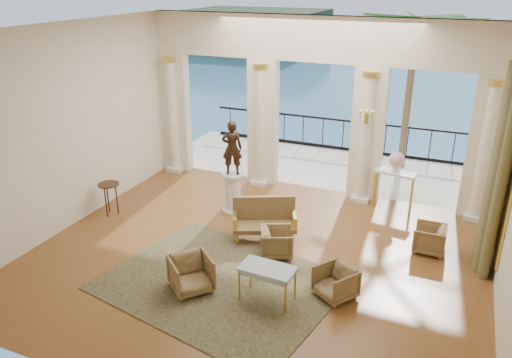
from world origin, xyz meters
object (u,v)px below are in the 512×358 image
at_px(pedestal, 233,193).
at_px(side_table, 109,188).
at_px(armchair_c, 430,237).
at_px(game_table, 267,271).
at_px(armchair_d, 277,241).
at_px(armchair_b, 336,281).
at_px(console_table, 395,178).
at_px(armchair_a, 191,272).
at_px(settee, 264,219).
at_px(statue, 232,148).

bearing_deg(pedestal, side_table, -153.98).
bearing_deg(side_table, armchair_c, 9.09).
bearing_deg(armchair_c, game_table, -40.27).
bearing_deg(armchair_d, armchair_b, -146.37).
bearing_deg(armchair_d, armchair_c, -88.10).
xyz_separation_m(game_table, pedestal, (-2.10, 3.02, -0.12)).
relative_size(armchair_c, pedestal, 0.66).
distance_m(armchair_c, armchair_d, 3.19).
height_order(armchair_d, pedestal, pedestal).
height_order(armchair_c, console_table, console_table).
relative_size(armchair_a, side_table, 0.92).
xyz_separation_m(armchair_d, console_table, (1.84, 3.27, 0.47)).
xyz_separation_m(armchair_a, armchair_c, (3.89, 3.14, -0.04)).
relative_size(armchair_a, armchair_b, 1.13).
bearing_deg(armchair_a, game_table, -38.24).
distance_m(settee, game_table, 2.30).
height_order(armchair_a, armchair_d, armchair_a).
bearing_deg(console_table, game_table, -97.30).
xyz_separation_m(armchair_a, armchair_d, (1.01, 1.76, -0.04)).
bearing_deg(pedestal, armchair_c, -1.67).
height_order(game_table, statue, statue).
relative_size(armchair_b, armchair_d, 0.99).
bearing_deg(statue, settee, 123.31).
xyz_separation_m(game_table, side_table, (-4.74, 1.73, 0.09)).
xyz_separation_m(armchair_a, armchair_b, (2.49, 0.81, -0.04)).
distance_m(armchair_a, armchair_b, 2.62).
bearing_deg(armchair_c, settee, -76.62).
bearing_deg(side_table, pedestal, 26.02).
xyz_separation_m(armchair_a, settee, (0.49, 2.37, 0.08)).
relative_size(game_table, console_table, 0.94).
distance_m(pedestal, console_table, 3.97).
distance_m(armchair_c, side_table, 7.34).
bearing_deg(game_table, pedestal, 127.56).
bearing_deg(armchair_d, game_table, 170.49).
height_order(pedestal, statue, statue).
distance_m(settee, side_table, 3.86).
height_order(statue, side_table, statue).
xyz_separation_m(armchair_b, armchair_c, (1.40, 2.33, -0.00)).
relative_size(settee, statue, 1.14).
xyz_separation_m(settee, pedestal, (-1.19, 0.91, 0.02)).
xyz_separation_m(armchair_a, game_table, (1.39, 0.25, 0.23)).
height_order(armchair_b, settee, settee).
bearing_deg(armchair_a, statue, 53.57).
xyz_separation_m(statue, side_table, (-2.65, -1.29, -0.95)).
height_order(pedestal, console_table, pedestal).
bearing_deg(armchair_b, console_table, 119.13).
relative_size(armchair_d, settee, 0.44).
distance_m(armchair_d, game_table, 1.57).
bearing_deg(console_table, settee, -121.96).
bearing_deg(armchair_b, statue, 176.37).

